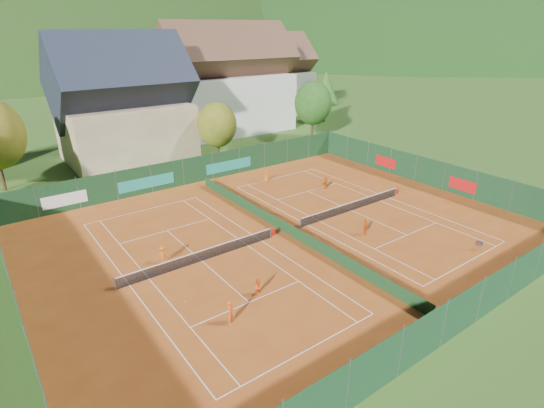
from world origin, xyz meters
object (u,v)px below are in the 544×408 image
(chalet, at_px, (124,108))
(ball_hopper, at_px, (480,244))
(hotel_block_a, at_px, (227,86))
(player_right_far_b, at_px, (325,182))
(player_left_near, at_px, (231,312))
(player_right_far_a, at_px, (266,176))
(hotel_block_b, at_px, (268,80))
(player_right_near, at_px, (365,227))
(player_left_mid, at_px, (259,287))
(player_left_far, at_px, (163,255))

(chalet, xyz_separation_m, ball_hopper, (13.42, -41.36, -6.07))
(hotel_block_a, height_order, player_right_far_b, hotel_block_a)
(player_left_near, bearing_deg, player_right_far_a, 4.80)
(ball_hopper, bearing_deg, chalet, 107.97)
(hotel_block_a, xyz_separation_m, player_right_far_b, (-5.96, -30.09, -6.67))
(chalet, distance_m, hotel_block_b, 35.85)
(player_right_near, bearing_deg, player_left_mid, 162.80)
(hotel_block_b, distance_m, player_right_far_b, 43.40)
(hotel_block_b, height_order, player_left_far, hotel_block_b)
(hotel_block_a, bearing_deg, player_right_far_b, -101.20)
(player_left_far, distance_m, player_right_far_a, 19.36)
(hotel_block_b, xyz_separation_m, player_right_far_b, (-19.96, -38.09, -5.91))
(hotel_block_b, relative_size, player_left_far, 11.90)
(player_left_mid, relative_size, player_right_far_a, 0.93)
(player_left_far, bearing_deg, player_right_far_a, -116.68)
(player_left_mid, bearing_deg, player_left_near, -162.57)
(ball_hopper, relative_size, player_left_far, 0.55)
(player_right_near, bearing_deg, chalet, 77.49)
(ball_hopper, relative_size, player_right_near, 0.56)
(player_left_near, height_order, player_left_mid, player_left_near)
(ball_hopper, height_order, player_right_near, player_right_near)
(player_left_mid, bearing_deg, player_right_near, 0.99)
(hotel_block_b, bearing_deg, hotel_block_a, -150.26)
(ball_hopper, bearing_deg, player_left_mid, 163.16)
(hotel_block_a, relative_size, player_left_mid, 17.42)
(player_left_far, bearing_deg, ball_hopper, -179.42)
(chalet, bearing_deg, player_right_near, -76.62)
(player_left_near, relative_size, player_right_far_b, 1.10)
(hotel_block_b, distance_m, ball_hopper, 59.04)
(player_left_near, relative_size, player_right_near, 1.09)
(player_right_near, distance_m, player_right_far_a, 15.72)
(player_left_near, distance_m, player_left_mid, 3.26)
(ball_hopper, relative_size, player_left_near, 0.51)
(player_left_mid, distance_m, player_right_far_b, 20.86)
(chalet, relative_size, player_right_near, 11.27)
(player_right_far_a, distance_m, player_right_far_b, 6.78)
(player_left_mid, bearing_deg, player_right_far_b, 27.41)
(player_left_near, bearing_deg, hotel_block_a, 14.36)
(player_right_near, bearing_deg, hotel_block_a, 49.00)
(hotel_block_a, distance_m, player_left_mid, 48.45)
(chalet, xyz_separation_m, player_right_far_a, (9.15, -18.54, -5.96))
(hotel_block_a, height_order, player_left_near, hotel_block_a)
(hotel_block_a, bearing_deg, ball_hopper, -96.72)
(hotel_block_b, bearing_deg, player_left_far, -133.53)
(player_right_far_a, bearing_deg, player_left_mid, 36.20)
(hotel_block_a, relative_size, player_left_near, 13.75)
(player_left_mid, bearing_deg, ball_hopper, -24.54)
(player_left_mid, bearing_deg, hotel_block_b, 45.83)
(player_left_near, height_order, player_right_far_a, player_left_near)
(player_left_mid, height_order, player_right_near, player_right_near)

